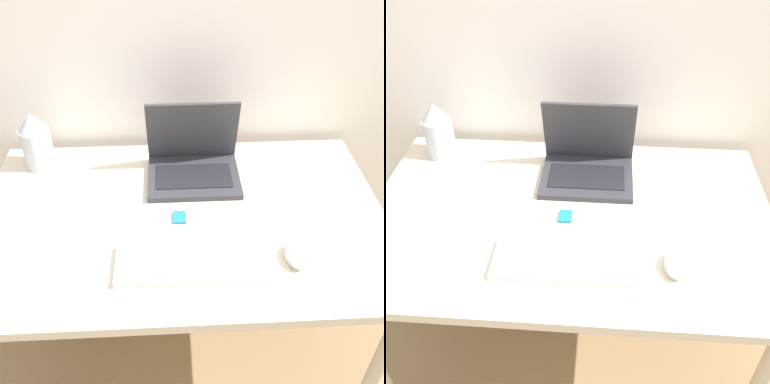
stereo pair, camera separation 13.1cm
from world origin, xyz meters
The scene contains 6 objects.
desk centered at (0.00, 0.40, 0.63)m, with size 1.25×0.80×0.71m.
laptop centered at (0.04, 0.61, 0.76)m, with size 0.31×0.24×0.25m.
keyboard centered at (0.01, 0.19, 0.72)m, with size 0.40×0.15×0.02m.
mouse centered at (0.30, 0.20, 0.73)m, with size 0.06×0.10×0.03m.
vase centered at (-0.49, 0.69, 0.81)m, with size 0.10×0.10×0.20m.
mp3_player centered at (-0.01, 0.38, 0.71)m, with size 0.04×0.05×0.01m.
Camera 2 is at (0.10, -0.63, 1.63)m, focal length 42.00 mm.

